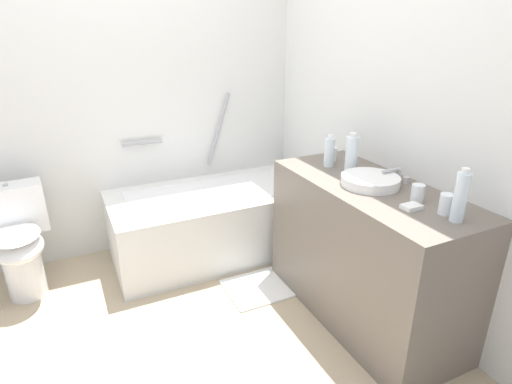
{
  "coord_description": "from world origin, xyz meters",
  "views": [
    {
      "loc": [
        -0.26,
        -1.77,
        1.62
      ],
      "look_at": [
        0.72,
        0.28,
        0.7
      ],
      "focal_mm": 29.25,
      "sensor_mm": 36.0,
      "label": 1
    }
  ],
  "objects": [
    {
      "name": "ground_plane",
      "position": [
        0.0,
        0.0,
        0.0
      ],
      "size": [
        3.94,
        3.94,
        0.0
      ],
      "primitive_type": "plane",
      "color": "tan"
    },
    {
      "name": "wall_back_tiled",
      "position": [
        0.0,
        1.33,
        1.25
      ],
      "size": [
        3.34,
        0.1,
        2.5
      ],
      "primitive_type": "cube",
      "color": "silver",
      "rests_on": "ground_plane"
    },
    {
      "name": "wall_right_mirror",
      "position": [
        1.52,
        0.0,
        1.25
      ],
      "size": [
        0.1,
        2.96,
        2.5
      ],
      "primitive_type": "cube",
      "color": "silver",
      "rests_on": "ground_plane"
    },
    {
      "name": "bathtub",
      "position": [
        0.68,
        0.91,
        0.26
      ],
      "size": [
        1.48,
        0.74,
        1.14
      ],
      "color": "silver",
      "rests_on": "ground_plane"
    },
    {
      "name": "toilet",
      "position": [
        -0.61,
        0.95,
        0.38
      ],
      "size": [
        0.41,
        0.55,
        0.7
      ],
      "rotation": [
        0.0,
        0.0,
        -1.49
      ],
      "color": "white",
      "rests_on": "ground_plane"
    },
    {
      "name": "vanity_counter",
      "position": [
        1.2,
        -0.17,
        0.41
      ],
      "size": [
        0.53,
        1.24,
        0.82
      ],
      "primitive_type": "cube",
      "color": "#6B6056",
      "rests_on": "ground_plane"
    },
    {
      "name": "sink_basin",
      "position": [
        1.19,
        -0.16,
        0.85
      ],
      "size": [
        0.31,
        0.31,
        0.05
      ],
      "primitive_type": "cylinder",
      "color": "white",
      "rests_on": "vanity_counter"
    },
    {
      "name": "sink_faucet",
      "position": [
        1.37,
        -0.16,
        0.85
      ],
      "size": [
        0.13,
        0.15,
        0.07
      ],
      "color": "#B2B2B7",
      "rests_on": "vanity_counter"
    },
    {
      "name": "water_bottle_0",
      "position": [
        1.23,
        0.06,
        0.93
      ],
      "size": [
        0.07,
        0.07,
        0.23
      ],
      "color": "silver",
      "rests_on": "vanity_counter"
    },
    {
      "name": "water_bottle_1",
      "position": [
        1.24,
        -0.67,
        0.94
      ],
      "size": [
        0.06,
        0.06,
        0.24
      ],
      "color": "silver",
      "rests_on": "vanity_counter"
    },
    {
      "name": "water_bottle_2",
      "position": [
        1.18,
        0.21,
        0.91
      ],
      "size": [
        0.06,
        0.06,
        0.19
      ],
      "color": "silver",
      "rests_on": "vanity_counter"
    },
    {
      "name": "drinking_glass_0",
      "position": [
        1.26,
        0.3,
        0.86
      ],
      "size": [
        0.08,
        0.08,
        0.08
      ],
      "primitive_type": "cylinder",
      "color": "white",
      "rests_on": "vanity_counter"
    },
    {
      "name": "drinking_glass_1",
      "position": [
        1.25,
        -0.59,
        0.87
      ],
      "size": [
        0.06,
        0.06,
        0.1
      ],
      "primitive_type": "cylinder",
      "color": "white",
      "rests_on": "vanity_counter"
    },
    {
      "name": "drinking_glass_2",
      "position": [
        1.25,
        -0.43,
        0.86
      ],
      "size": [
        0.06,
        0.06,
        0.09
      ],
      "primitive_type": "cylinder",
      "color": "white",
      "rests_on": "vanity_counter"
    },
    {
      "name": "soap_dish",
      "position": [
        1.16,
        -0.49,
        0.83
      ],
      "size": [
        0.09,
        0.06,
        0.02
      ],
      "primitive_type": "cube",
      "color": "white",
      "rests_on": "vanity_counter"
    },
    {
      "name": "bath_mat",
      "position": [
        0.86,
        0.31,
        0.01
      ],
      "size": [
        0.63,
        0.37,
        0.01
      ],
      "primitive_type": "cube",
      "color": "white",
      "rests_on": "ground_plane"
    }
  ]
}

